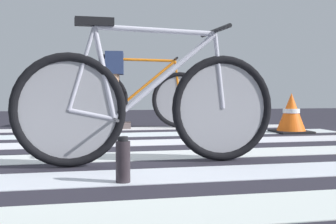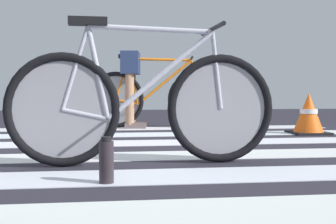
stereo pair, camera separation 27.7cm
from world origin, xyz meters
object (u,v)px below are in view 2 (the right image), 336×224
Objects in this scene: bicycle_1_of_2 at (143,105)px; traffic_cone at (309,115)px; water_bottle at (106,161)px; bicycle_2_of_2 at (155,98)px; cyclist_2_of_2 at (131,79)px.

traffic_cone is (1.93, 1.75, -0.17)m from bicycle_1_of_2.
bicycle_2_of_2 is at bearing 80.19° from water_bottle.
traffic_cone is at bearing -24.17° from bicycle_2_of_2.
bicycle_2_of_2 is at bearing 0.00° from cyclist_2_of_2.
cyclist_2_of_2 reaches higher than bicycle_1_of_2.
water_bottle is 0.54× the size of traffic_cone.
bicycle_2_of_2 is 1.88m from traffic_cone.
bicycle_1_of_2 is 3.85× the size of traffic_cone.
cyclist_2_of_2 is 3.98× the size of water_bottle.
bicycle_1_of_2 reaches higher than water_bottle.
bicycle_2_of_2 is 7.15× the size of water_bottle.
bicycle_1_of_2 is at bearing 67.56° from water_bottle.
water_bottle is at bearing -133.17° from traffic_cone.
cyclist_2_of_2 is 3.37m from water_bottle.
bicycle_2_of_2 reaches higher than water_bottle.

